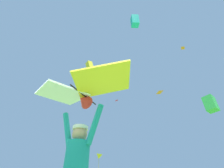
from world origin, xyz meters
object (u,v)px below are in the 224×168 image
distant_kite_yellow_low_left (89,66)px  distant_kite_red_mid_right (117,100)px  distant_kite_orange_far_center (183,48)px  distant_kite_yellow_high_right (99,157)px  held_stunt_kite (81,91)px  distant_kite_green_overhead_distant (210,104)px  distant_kite_teal_low_right (135,21)px  distant_kite_orange_mid_left (159,92)px

distant_kite_yellow_low_left → distant_kite_red_mid_right: (-1.21, 15.82, 2.18)m
distant_kite_orange_far_center → distant_kite_yellow_high_right: size_ratio=0.36×
distant_kite_red_mid_right → distant_kite_orange_far_center: 19.19m
held_stunt_kite → distant_kite_green_overhead_distant: 9.98m
distant_kite_red_mid_right → distant_kite_teal_low_right: bearing=-64.6°
distant_kite_yellow_low_left → distant_kite_green_overhead_distant: size_ratio=1.54×
distant_kite_yellow_low_left → distant_kite_orange_mid_left: 11.60m
distant_kite_green_overhead_distant → distant_kite_orange_far_center: bearing=81.7°
distant_kite_yellow_low_left → distant_kite_yellow_high_right: (-1.71, 8.41, -11.98)m
distant_kite_yellow_low_left → distant_kite_orange_far_center: bearing=19.8°
distant_kite_green_overhead_distant → held_stunt_kite: bearing=-113.2°
distant_kite_green_overhead_distant → distant_kite_red_mid_right: size_ratio=1.14×
held_stunt_kite → distant_kite_orange_mid_left: (0.36, 18.15, 10.57)m
distant_kite_red_mid_right → distant_kite_teal_low_right: size_ratio=0.60×
distant_kite_green_overhead_distant → distant_kite_red_mid_right: bearing=122.6°
distant_kite_orange_mid_left → distant_kite_red_mid_right: (-10.94, 12.82, 7.74)m
distant_kite_orange_mid_left → distant_kite_orange_far_center: (5.07, 2.33, 9.09)m
held_stunt_kite → distant_kite_yellow_low_left: (-9.37, 15.14, 16.13)m
distant_kite_orange_far_center → distant_kite_yellow_low_left: bearing=-160.2°
held_stunt_kite → distant_kite_green_overhead_distant: (3.71, 8.65, 3.32)m
distant_kite_yellow_high_right → held_stunt_kite: bearing=-64.8°
distant_kite_orange_mid_left → distant_kite_teal_low_right: bearing=-94.8°
distant_kite_green_overhead_distant → distant_kite_red_mid_right: 30.45m
held_stunt_kite → distant_kite_red_mid_right: 37.49m
distant_kite_red_mid_right → distant_kite_yellow_high_right: bearing=-93.8°
distant_kite_teal_low_right → distant_kite_orange_far_center: distant_kite_orange_far_center is taller
distant_kite_orange_mid_left → distant_kite_green_overhead_distant: 12.41m
held_stunt_kite → distant_kite_orange_mid_left: distant_kite_orange_mid_left is taller
distant_kite_teal_low_right → distant_kite_red_mid_right: bearing=115.4°
held_stunt_kite → distant_kite_orange_far_center: (5.43, 20.48, 19.66)m
distant_kite_yellow_low_left → distant_kite_orange_mid_left: bearing=17.2°
distant_kite_red_mid_right → distant_kite_orange_mid_left: bearing=-49.5°
distant_kite_orange_mid_left → distant_kite_red_mid_right: 18.54m
distant_kite_green_overhead_distant → distant_kite_teal_low_right: (-4.08, 0.83, 11.99)m
distant_kite_yellow_low_left → distant_kite_red_mid_right: size_ratio=1.75×
distant_kite_orange_mid_left → distant_kite_yellow_high_right: distant_kite_orange_mid_left is taller
held_stunt_kite → distant_kite_orange_far_center: distant_kite_orange_far_center is taller
distant_kite_yellow_low_left → distant_kite_teal_low_right: (9.00, -5.66, -0.82)m
distant_kite_green_overhead_distant → distant_kite_orange_far_center: 20.24m
distant_kite_yellow_low_left → distant_kite_red_mid_right: 16.02m
distant_kite_green_overhead_distant → distant_kite_teal_low_right: size_ratio=0.69×
held_stunt_kite → distant_kite_teal_low_right: 18.01m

